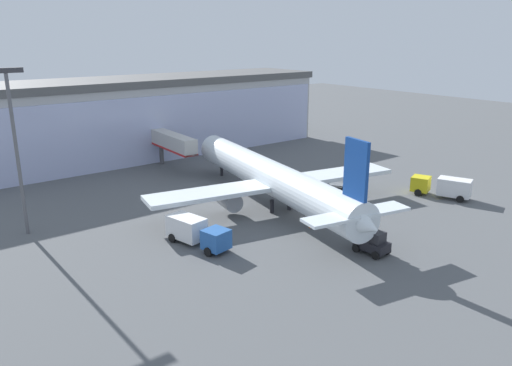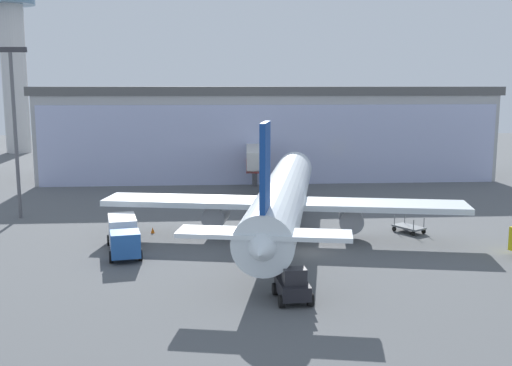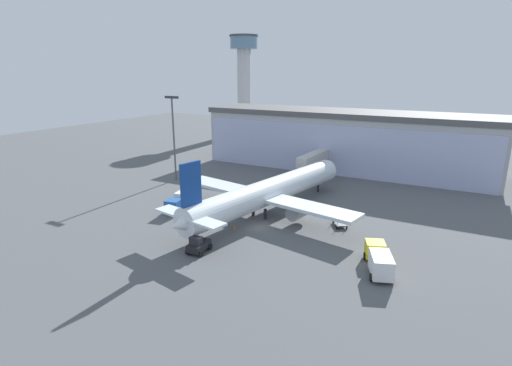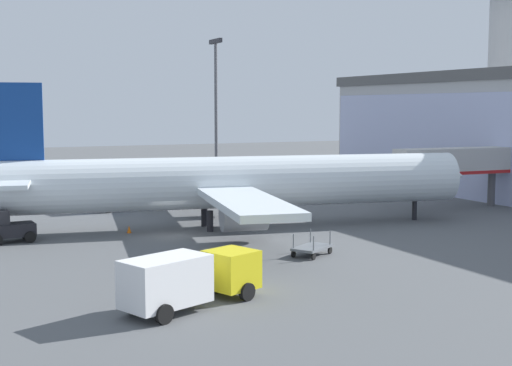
% 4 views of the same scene
% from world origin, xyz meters
% --- Properties ---
extents(ground, '(240.00, 240.00, 0.00)m').
position_xyz_m(ground, '(0.00, 0.00, 0.00)').
color(ground, '#545659').
extents(terminal_building, '(65.32, 15.68, 13.28)m').
position_xyz_m(terminal_building, '(0.00, 41.12, 6.64)').
color(terminal_building, '#ACACAC').
rests_on(terminal_building, ground).
extents(jet_bridge, '(2.71, 12.07, 5.65)m').
position_xyz_m(jet_bridge, '(-2.44, 28.29, 4.27)').
color(jet_bridge, beige).
rests_on(jet_bridge, ground).
extents(control_tower, '(9.87, 9.87, 33.72)m').
position_xyz_m(control_tower, '(-47.90, 76.60, 21.03)').
color(control_tower, '#BBBBBB').
rests_on(control_tower, ground).
extents(apron_light_mast, '(3.20, 0.40, 17.16)m').
position_xyz_m(apron_light_mast, '(-27.34, 14.30, 10.29)').
color(apron_light_mast, '#59595E').
rests_on(apron_light_mast, ground).
extents(airplane, '(32.00, 39.34, 11.19)m').
position_xyz_m(airplane, '(-1.13, 5.57, 3.55)').
color(airplane, white).
rests_on(airplane, ground).
extents(catering_truck, '(3.73, 7.60, 2.65)m').
position_xyz_m(catering_truck, '(-14.68, 0.85, 1.47)').
color(catering_truck, '#2659A5').
rests_on(catering_truck, ground).
extents(fuel_truck, '(4.75, 7.59, 2.65)m').
position_xyz_m(fuel_truck, '(18.64, -5.14, 1.47)').
color(fuel_truck, yellow).
rests_on(fuel_truck, ground).
extents(baggage_cart, '(2.85, 3.22, 1.50)m').
position_xyz_m(baggage_cart, '(10.59, 5.99, 0.50)').
color(baggage_cart, slate).
rests_on(baggage_cart, ground).
extents(pushback_tug, '(2.39, 3.34, 2.30)m').
position_xyz_m(pushback_tug, '(-2.21, -11.16, 0.97)').
color(pushback_tug, black).
rests_on(pushback_tug, ground).
extents(safety_cone_nose, '(0.36, 0.36, 0.55)m').
position_xyz_m(safety_cone_nose, '(-2.29, -2.58, 0.28)').
color(safety_cone_nose, orange).
rests_on(safety_cone_nose, ground).
extents(safety_cone_wingtip, '(0.36, 0.36, 0.55)m').
position_xyz_m(safety_cone_wingtip, '(-13.05, 7.08, 0.28)').
color(safety_cone_wingtip, orange).
rests_on(safety_cone_wingtip, ground).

